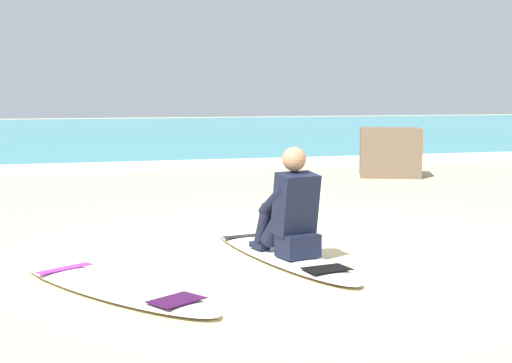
{
  "coord_description": "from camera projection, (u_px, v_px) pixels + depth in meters",
  "views": [
    {
      "loc": [
        -2.31,
        -6.44,
        1.47
      ],
      "look_at": [
        -0.13,
        0.94,
        0.55
      ],
      "focal_mm": 51.37,
      "sensor_mm": 36.0,
      "label": 1
    }
  ],
  "objects": [
    {
      "name": "shoreline_rock",
      "position": [
        390.0,
        152.0,
        13.14
      ],
      "size": [
        1.33,
        1.25,
        0.87
      ],
      "primitive_type": "cube",
      "rotation": [
        0.0,
        0.0,
        2.74
      ],
      "color": "brown",
      "rests_on": "ground"
    },
    {
      "name": "surfer_seated",
      "position": [
        291.0,
        213.0,
        6.38
      ],
      "size": [
        0.48,
        0.76,
        0.95
      ],
      "color": "black",
      "rests_on": "surfboard_main"
    },
    {
      "name": "breaking_foam",
      "position": [
        162.0,
        165.0,
        14.62
      ],
      "size": [
        80.0,
        0.9,
        0.11
      ],
      "primitive_type": "cube",
      "color": "white",
      "rests_on": "ground"
    },
    {
      "name": "sea",
      "position": [
        104.0,
        132.0,
        27.67
      ],
      "size": [
        80.0,
        28.0,
        0.1
      ],
      "primitive_type": "cube",
      "color": "teal",
      "rests_on": "ground"
    },
    {
      "name": "ground_plane",
      "position": [
        297.0,
        250.0,
        6.96
      ],
      "size": [
        80.0,
        80.0,
        0.0
      ],
      "primitive_type": "plane",
      "color": "#CCB584"
    },
    {
      "name": "surfboard_main",
      "position": [
        279.0,
        253.0,
        6.63
      ],
      "size": [
        0.93,
        2.62,
        0.08
      ],
      "color": "white",
      "rests_on": "ground"
    },
    {
      "name": "surfboard_spare_near",
      "position": [
        112.0,
        287.0,
        5.48
      ],
      "size": [
        1.61,
        2.2,
        0.08
      ],
      "color": "white",
      "rests_on": "ground"
    }
  ]
}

